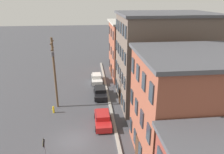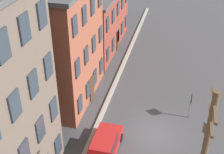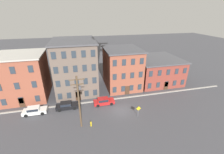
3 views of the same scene
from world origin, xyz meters
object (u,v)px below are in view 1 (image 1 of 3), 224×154
at_px(car_black, 100,92).
at_px(utility_pole, 54,70).
at_px(car_red, 103,118).
at_px(fire_hydrant, 54,109).
at_px(caution_sign, 44,146).
at_px(car_white, 97,78).

relative_size(car_black, utility_pole, 0.46).
bearing_deg(car_black, car_red, -1.28).
bearing_deg(car_red, fire_hydrant, -118.55).
distance_m(car_red, utility_pole, 8.95).
xyz_separation_m(car_black, utility_pole, (2.68, -6.02, 4.60)).
relative_size(car_red, caution_sign, 1.85).
height_order(car_white, caution_sign, caution_sign).
xyz_separation_m(car_white, fire_hydrant, (10.31, -6.07, -0.27)).
xyz_separation_m(car_black, car_red, (7.64, -0.17, 0.00)).
distance_m(caution_sign, fire_hydrant, 8.98).
bearing_deg(fire_hydrant, utility_pole, 168.52).
bearing_deg(utility_pole, caution_sign, 0.99).
distance_m(utility_pole, fire_hydrant, 5.14).
bearing_deg(caution_sign, car_red, 134.34).
relative_size(utility_pole, fire_hydrant, 9.94).
distance_m(caution_sign, utility_pole, 11.16).
bearing_deg(car_red, caution_sign, -45.66).
xyz_separation_m(caution_sign, utility_pole, (-10.50, -0.18, 3.77)).
bearing_deg(caution_sign, car_white, 163.85).
bearing_deg(car_white, utility_pole, -33.41).
bearing_deg(caution_sign, utility_pole, -179.01).
xyz_separation_m(car_red, fire_hydrant, (-3.36, -6.18, -0.27)).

